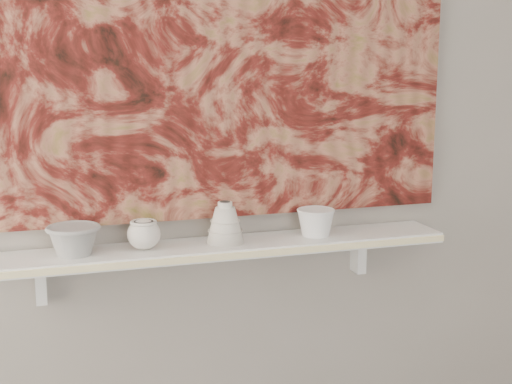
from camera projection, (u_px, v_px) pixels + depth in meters
name	position (u px, v px, depth m)	size (l,w,h in m)	color
wall_back	(206.00, 96.00, 2.08)	(3.60, 3.60, 0.00)	gray
shelf	(215.00, 248.00, 2.07)	(1.40, 0.18, 0.03)	white
shelf_stripe	(223.00, 257.00, 1.98)	(1.40, 0.01, 0.02)	#FBEAA7
bracket_left	(41.00, 282.00, 2.00)	(0.03, 0.06, 0.12)	white
bracket_right	(358.00, 254.00, 2.29)	(0.03, 0.06, 0.12)	white
painting	(206.00, 29.00, 2.03)	(1.50, 0.03, 1.10)	#5E1A15
house_motif	(349.00, 132.00, 2.21)	(0.09, 0.00, 0.08)	black
bowl_grey	(74.00, 240.00, 1.94)	(0.15, 0.15, 0.09)	gray
cup_cream	(144.00, 234.00, 2.00)	(0.09, 0.09, 0.09)	beige
bell_vessel	(225.00, 222.00, 2.06)	(0.11, 0.11, 0.12)	beige
bowl_white	(316.00, 222.00, 2.15)	(0.12, 0.12, 0.08)	white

